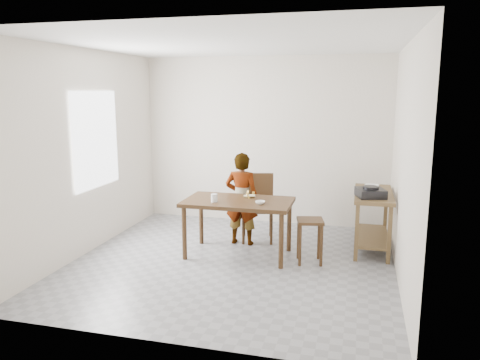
% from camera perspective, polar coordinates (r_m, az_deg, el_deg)
% --- Properties ---
extents(floor, '(4.00, 4.00, 0.04)m').
position_cam_1_polar(floor, '(6.06, -0.96, -10.22)').
color(floor, gray).
rests_on(floor, ground).
extents(ceiling, '(4.00, 4.00, 0.04)m').
position_cam_1_polar(ceiling, '(5.68, -1.05, 16.53)').
color(ceiling, white).
rests_on(ceiling, wall_back).
extents(wall_back, '(4.00, 0.04, 2.70)m').
position_cam_1_polar(wall_back, '(7.66, 3.04, 4.79)').
color(wall_back, silver).
rests_on(wall_back, ground).
extents(wall_front, '(4.00, 0.04, 2.70)m').
position_cam_1_polar(wall_front, '(3.83, -9.08, -1.46)').
color(wall_front, silver).
rests_on(wall_front, ground).
extents(wall_left, '(0.04, 4.00, 2.70)m').
position_cam_1_polar(wall_left, '(6.54, -18.35, 3.21)').
color(wall_left, silver).
rests_on(wall_left, ground).
extents(wall_right, '(0.04, 4.00, 2.70)m').
position_cam_1_polar(wall_right, '(5.53, 19.62, 1.82)').
color(wall_right, silver).
rests_on(wall_right, ground).
extents(window_pane, '(0.02, 1.10, 1.30)m').
position_cam_1_polar(window_pane, '(6.66, -17.14, 4.71)').
color(window_pane, white).
rests_on(window_pane, wall_left).
extents(dining_table, '(1.40, 0.80, 0.75)m').
position_cam_1_polar(dining_table, '(6.20, -0.23, -5.85)').
color(dining_table, '#3B2613').
rests_on(dining_table, floor).
extents(prep_counter, '(0.50, 1.20, 0.80)m').
position_cam_1_polar(prep_counter, '(6.69, 15.81, -4.81)').
color(prep_counter, brown).
rests_on(prep_counter, floor).
extents(child, '(0.49, 0.33, 1.31)m').
position_cam_1_polar(child, '(6.59, 0.21, -2.31)').
color(child, white).
rests_on(child, floor).
extents(dining_chair, '(0.55, 0.55, 0.96)m').
position_cam_1_polar(dining_chair, '(6.79, 2.14, -3.45)').
color(dining_chair, '#3B2613').
rests_on(dining_chair, floor).
extents(stool, '(0.38, 0.38, 0.57)m').
position_cam_1_polar(stool, '(6.04, 8.49, -7.37)').
color(stool, '#3B2613').
rests_on(stool, floor).
extents(glass_tumbler, '(0.08, 0.08, 0.10)m').
position_cam_1_polar(glass_tumbler, '(6.01, -3.16, -2.20)').
color(glass_tumbler, white).
rests_on(glass_tumbler, dining_table).
extents(small_bowl, '(0.15, 0.15, 0.04)m').
position_cam_1_polar(small_bowl, '(5.90, 2.47, -2.76)').
color(small_bowl, white).
rests_on(small_bowl, dining_table).
extents(banana, '(0.19, 0.14, 0.06)m').
position_cam_1_polar(banana, '(6.23, 1.16, -1.91)').
color(banana, '#EAD14A').
rests_on(banana, dining_table).
extents(serving_bowl, '(0.21, 0.21, 0.05)m').
position_cam_1_polar(serving_bowl, '(6.86, 15.76, -0.76)').
color(serving_bowl, white).
rests_on(serving_bowl, prep_counter).
extents(gas_burner, '(0.42, 0.42, 0.11)m').
position_cam_1_polar(gas_burner, '(6.27, 15.63, -1.53)').
color(gas_burner, black).
rests_on(gas_burner, prep_counter).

